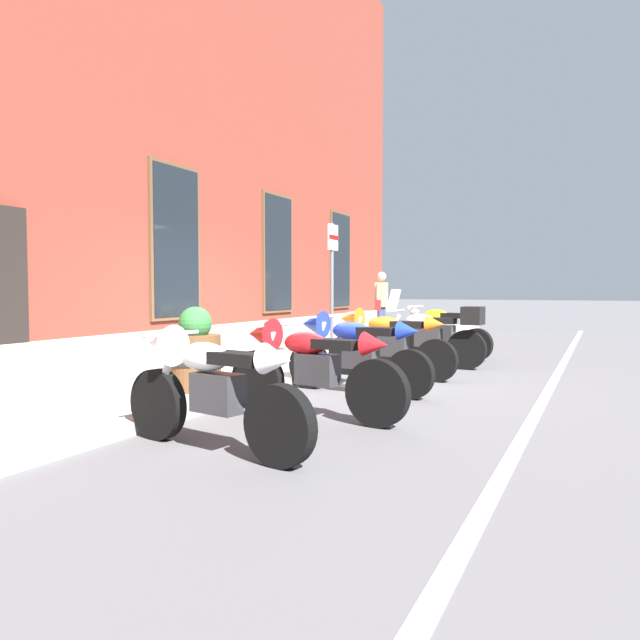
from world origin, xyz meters
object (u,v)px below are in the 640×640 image
(motorcycle_blue_sport, at_px, (352,349))
(motorcycle_orange_sport, at_px, (385,340))
(motorcycle_silver_touring, at_px, (432,335))
(parking_sign, at_px, (332,271))
(motorcycle_red_sport, at_px, (307,364))
(motorcycle_yellow_naked, at_px, (440,333))
(pedestrian_tan_coat, at_px, (381,302))
(barrel_planter, at_px, (196,355))
(motorcycle_white_sport, at_px, (207,383))

(motorcycle_blue_sport, bearing_deg, motorcycle_orange_sport, 2.10)
(motorcycle_silver_touring, height_order, parking_sign, parking_sign)
(motorcycle_red_sport, distance_m, motorcycle_blue_sport, 1.56)
(motorcycle_yellow_naked, bearing_deg, motorcycle_orange_sport, 178.09)
(motorcycle_orange_sport, height_order, motorcycle_yellow_naked, motorcycle_orange_sport)
(pedestrian_tan_coat, xyz_separation_m, barrel_planter, (-7.41, -0.27, -0.48))
(motorcycle_silver_touring, distance_m, pedestrian_tan_coat, 3.83)
(motorcycle_yellow_naked, bearing_deg, motorcycle_silver_touring, -171.17)
(motorcycle_blue_sport, xyz_separation_m, motorcycle_orange_sport, (1.46, 0.05, 0.00))
(motorcycle_yellow_naked, relative_size, pedestrian_tan_coat, 1.27)
(motorcycle_red_sport, xyz_separation_m, motorcycle_yellow_naked, (5.94, 0.10, -0.06))
(motorcycle_orange_sport, bearing_deg, motorcycle_yellow_naked, -1.91)
(pedestrian_tan_coat, height_order, barrel_planter, pedestrian_tan_coat)
(motorcycle_white_sport, distance_m, motorcycle_orange_sport, 4.53)
(motorcycle_yellow_naked, bearing_deg, parking_sign, 145.22)
(parking_sign, bearing_deg, pedestrian_tan_coat, 6.62)
(motorcycle_white_sport, distance_m, parking_sign, 5.72)
(motorcycle_orange_sport, xyz_separation_m, motorcycle_silver_touring, (1.49, -0.32, -0.02))
(motorcycle_blue_sport, xyz_separation_m, pedestrian_tan_coat, (6.14, 1.78, 0.46))
(motorcycle_white_sport, height_order, motorcycle_orange_sport, motorcycle_orange_sport)
(motorcycle_orange_sport, bearing_deg, motorcycle_white_sport, -179.62)
(motorcycle_white_sport, distance_m, barrel_planter, 2.34)
(motorcycle_blue_sport, height_order, motorcycle_silver_touring, motorcycle_silver_touring)
(motorcycle_blue_sport, relative_size, barrel_planter, 2.06)
(barrel_planter, bearing_deg, motorcycle_blue_sport, -49.98)
(motorcycle_yellow_naked, xyz_separation_m, pedestrian_tan_coat, (1.75, 1.83, 0.54))
(motorcycle_white_sport, relative_size, pedestrian_tan_coat, 1.25)
(motorcycle_red_sport, relative_size, motorcycle_orange_sport, 1.03)
(motorcycle_white_sport, xyz_separation_m, pedestrian_tan_coat, (9.21, 1.76, 0.47))
(motorcycle_silver_touring, xyz_separation_m, parking_sign, (-0.56, 1.62, 1.10))
(barrel_planter, bearing_deg, motorcycle_yellow_naked, -15.37)
(motorcycle_silver_touring, bearing_deg, motorcycle_red_sport, 178.37)
(motorcycle_red_sport, height_order, motorcycle_silver_touring, motorcycle_silver_touring)
(motorcycle_silver_touring, xyz_separation_m, barrel_planter, (-4.22, 1.78, -0.01))
(motorcycle_red_sport, height_order, motorcycle_blue_sport, motorcycle_blue_sport)
(parking_sign, distance_m, barrel_planter, 3.82)
(motorcycle_red_sport, xyz_separation_m, motorcycle_orange_sport, (3.01, 0.19, 0.02))
(motorcycle_orange_sport, bearing_deg, parking_sign, 54.40)
(pedestrian_tan_coat, bearing_deg, motorcycle_yellow_naked, -133.77)
(motorcycle_white_sport, xyz_separation_m, motorcycle_blue_sport, (3.07, -0.02, 0.01))
(motorcycle_yellow_naked, bearing_deg, motorcycle_blue_sport, 179.42)
(motorcycle_white_sport, relative_size, motorcycle_red_sport, 0.94)
(motorcycle_silver_touring, bearing_deg, pedestrian_tan_coat, 32.73)
(motorcycle_orange_sport, xyz_separation_m, motorcycle_yellow_naked, (2.93, -0.10, -0.08))
(motorcycle_blue_sport, bearing_deg, motorcycle_yellow_naked, -0.58)
(motorcycle_white_sport, bearing_deg, motorcycle_orange_sport, 0.38)
(motorcycle_blue_sport, bearing_deg, parking_sign, 29.50)
(motorcycle_white_sport, bearing_deg, motorcycle_red_sport, -6.12)
(motorcycle_orange_sport, xyz_separation_m, parking_sign, (0.93, 1.29, 1.08))
(motorcycle_orange_sport, bearing_deg, motorcycle_blue_sport, -177.90)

